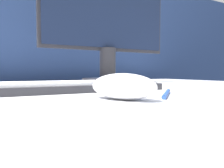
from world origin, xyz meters
The scene contains 5 objects.
partition_panel centered at (0.00, 0.71, 0.68)m, with size 5.00×0.03×1.37m.
computer_mouse_near centered at (0.06, -0.22, 0.74)m, with size 0.10×0.13×0.04m.
keyboard centered at (0.06, -0.04, 0.73)m, with size 0.39×0.12×0.02m.
monitor centered at (0.29, 0.27, 0.99)m, with size 0.55×0.21×0.50m.
pen centered at (0.17, -0.21, 0.73)m, with size 0.10×0.10×0.01m.
Camera 1 is at (-0.13, -0.52, 0.77)m, focal length 35.00 mm.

